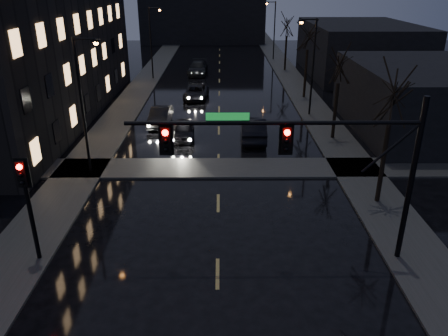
{
  "coord_description": "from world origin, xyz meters",
  "views": [
    {
      "loc": [
        0.15,
        -6.38,
        10.89
      ],
      "look_at": [
        0.29,
        11.28,
        3.2
      ],
      "focal_mm": 35.0,
      "sensor_mm": 36.0,
      "label": 1
    }
  ],
  "objects_px": {
    "oncoming_car_b": "(160,117)",
    "lead_car": "(253,128)",
    "oncoming_car_a": "(184,130)",
    "oncoming_car_d": "(198,68)",
    "oncoming_car_c": "(196,92)"
  },
  "relations": [
    {
      "from": "oncoming_car_b",
      "to": "lead_car",
      "type": "xyz_separation_m",
      "value": [
        7.22,
        -3.44,
        0.12
      ]
    },
    {
      "from": "oncoming_car_a",
      "to": "oncoming_car_d",
      "type": "relative_size",
      "value": 0.72
    },
    {
      "from": "oncoming_car_a",
      "to": "oncoming_car_c",
      "type": "distance_m",
      "value": 11.5
    },
    {
      "from": "oncoming_car_b",
      "to": "oncoming_car_c",
      "type": "relative_size",
      "value": 0.93
    },
    {
      "from": "oncoming_car_a",
      "to": "oncoming_car_c",
      "type": "bearing_deg",
      "value": 84.63
    },
    {
      "from": "oncoming_car_a",
      "to": "oncoming_car_d",
      "type": "height_order",
      "value": "oncoming_car_d"
    },
    {
      "from": "oncoming_car_d",
      "to": "oncoming_car_a",
      "type": "bearing_deg",
      "value": -86.94
    },
    {
      "from": "oncoming_car_b",
      "to": "lead_car",
      "type": "height_order",
      "value": "lead_car"
    },
    {
      "from": "oncoming_car_a",
      "to": "oncoming_car_b",
      "type": "relative_size",
      "value": 0.9
    },
    {
      "from": "oncoming_car_d",
      "to": "lead_car",
      "type": "distance_m",
      "value": 24.28
    },
    {
      "from": "oncoming_car_a",
      "to": "oncoming_car_c",
      "type": "relative_size",
      "value": 0.84
    },
    {
      "from": "oncoming_car_a",
      "to": "lead_car",
      "type": "bearing_deg",
      "value": -6.81
    },
    {
      "from": "oncoming_car_c",
      "to": "oncoming_car_d",
      "type": "bearing_deg",
      "value": 96.48
    },
    {
      "from": "oncoming_car_a",
      "to": "lead_car",
      "type": "height_order",
      "value": "lead_car"
    },
    {
      "from": "oncoming_car_d",
      "to": "lead_car",
      "type": "height_order",
      "value": "lead_car"
    }
  ]
}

